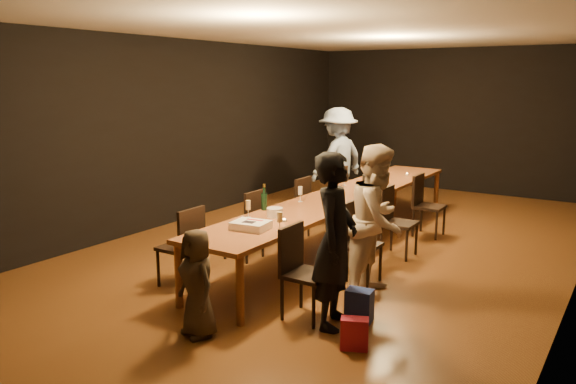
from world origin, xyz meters
The scene contains 30 objects.
ground centered at (0.00, 0.00, 0.00)m, with size 10.00×10.00×0.00m, color #421D10.
room_shell centered at (0.00, 0.00, 2.08)m, with size 6.04×10.04×3.02m.
table centered at (0.00, 0.00, 0.70)m, with size 0.90×6.00×0.75m.
chair_right_0 centered at (0.85, -2.40, 0.47)m, with size 0.42×0.42×0.93m, color black, non-canonical shape.
chair_right_1 centered at (0.85, -1.20, 0.47)m, with size 0.42×0.42×0.93m, color black, non-canonical shape.
chair_right_2 centered at (0.85, 0.00, 0.47)m, with size 0.42×0.42×0.93m, color black, non-canonical shape.
chair_right_3 centered at (0.85, 1.20, 0.47)m, with size 0.42×0.42×0.93m, color black, non-canonical shape.
chair_left_0 centered at (-0.85, -2.40, 0.47)m, with size 0.42×0.42×0.93m, color black, non-canonical shape.
chair_left_1 centered at (-0.85, -1.20, 0.47)m, with size 0.42×0.42×0.93m, color black, non-canonical shape.
chair_left_2 centered at (-0.85, 0.00, 0.47)m, with size 0.42×0.42×0.93m, color black, non-canonical shape.
chair_left_3 centered at (-0.85, 1.20, 0.47)m, with size 0.42×0.42×0.93m, color black, non-canonical shape.
woman_birthday centered at (1.15, -2.40, 0.84)m, with size 0.62×0.40×1.69m, color black.
woman_tan centered at (1.15, -1.42, 0.83)m, with size 0.81×0.63×1.67m, color beige.
man_blue centered at (-1.15, 2.00, 0.93)m, with size 1.20×0.69×1.86m, color #85A0CE.
child centered at (0.20, -3.28, 0.51)m, with size 0.50×0.32×1.02m, color #3C2F21.
gift_bag_red centered at (1.54, -2.75, 0.14)m, with size 0.24×0.13×0.29m, color #BC1C3C.
gift_bag_blue centered at (1.32, -2.18, 0.16)m, with size 0.26×0.17×0.32m, color #23399B.
birthday_cake centered at (0.02, -2.21, 0.79)m, with size 0.42×0.35×0.09m.
plate_stack centered at (-0.08, -1.60, 0.80)m, with size 0.19×0.19×0.11m, color white.
champagne_bottle centered at (-0.39, -1.37, 0.91)m, with size 0.08×0.08×0.33m, color black, non-canonical shape.
ice_bucket centered at (0.09, 0.64, 0.85)m, with size 0.18×0.18×0.20m, color #A1A2A6.
wineglass_0 centered at (-0.32, -1.80, 0.85)m, with size 0.06×0.06×0.21m, color beige, non-canonical shape.
wineglass_1 centered at (0.32, -2.09, 0.85)m, with size 0.06×0.06×0.21m, color beige, non-canonical shape.
wineglass_2 centered at (-0.27, -0.72, 0.85)m, with size 0.06×0.06×0.21m, color silver, non-canonical shape.
wineglass_3 centered at (0.37, -0.18, 0.85)m, with size 0.06×0.06×0.21m, color beige, non-canonical shape.
wineglass_4 centered at (-0.32, 0.65, 0.85)m, with size 0.06×0.06×0.21m, color silver, non-canonical shape.
wineglass_5 centered at (0.18, 0.68, 0.85)m, with size 0.06×0.06×0.21m, color silver, non-canonical shape.
tealight_near centered at (0.15, -1.74, 0.77)m, with size 0.05×0.05×0.03m, color #B2B7B2.
tealight_mid centered at (0.15, 0.13, 0.77)m, with size 0.05×0.05×0.03m, color #B2B7B2.
tealight_far centered at (0.15, 2.06, 0.77)m, with size 0.05×0.05×0.03m, color #B2B7B2.
Camera 1 is at (3.54, -6.92, 2.33)m, focal length 35.00 mm.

